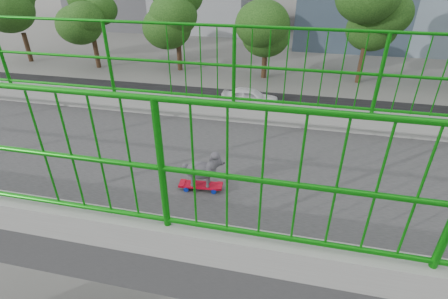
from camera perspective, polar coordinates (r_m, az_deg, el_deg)
name	(u,v)px	position (r m, az deg, el deg)	size (l,w,h in m)	color
road	(309,153)	(18.78, 14.26, -0.59)	(18.00, 90.00, 0.02)	black
footbridge	(354,292)	(5.32, 21.25, -21.67)	(3.00, 24.00, 7.00)	#2D2D2F
railing	(390,171)	(4.04, 26.36, -3.25)	(3.00, 24.00, 1.42)	gray
street_trees	(331,23)	(29.79, 17.67, 19.80)	(5.30, 60.40, 7.26)	black
skateboard	(201,186)	(3.69, -3.96, -6.13)	(0.18, 0.48, 0.06)	red
poodle	(202,169)	(3.56, -3.70, -3.32)	(0.22, 0.45, 0.38)	#312F34
car_1	(427,198)	(16.24, 31.28, -6.99)	(1.39, 3.98, 1.31)	gray
car_3	(112,104)	(23.98, -18.57, 7.37)	(1.94, 4.78, 1.39)	gray
car_4	(250,98)	(23.93, 4.43, 8.78)	(1.62, 4.02, 1.37)	white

